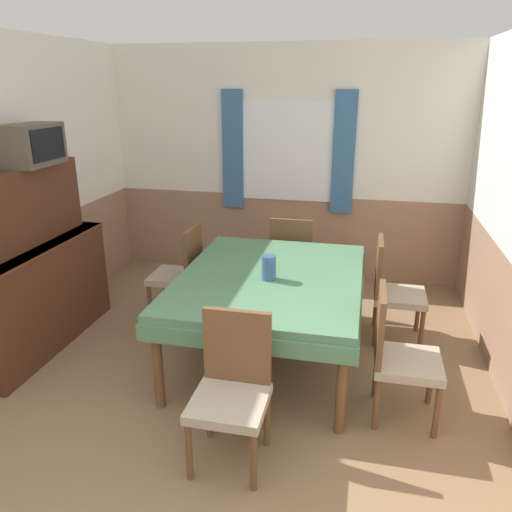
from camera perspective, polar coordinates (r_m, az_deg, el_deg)
The scene contains 11 objects.
wall_back at distance 5.77m, azimuth 3.26°, elevation 10.44°, with size 4.40×0.10×2.60m.
wall_left at distance 4.68m, azimuth -27.05°, elevation 6.15°, with size 0.05×4.59×2.60m.
dining_table at distance 4.01m, azimuth 1.66°, elevation -3.49°, with size 1.45×1.86×0.74m.
chair_right_near at distance 3.52m, azimuth 15.88°, elevation -10.53°, with size 0.44×0.44×0.92m.
chair_head_near at distance 3.07m, azimuth -2.74°, elevation -14.59°, with size 0.44×0.44×0.92m.
chair_left_far at distance 4.83m, azimuth -8.52°, elevation -1.64°, with size 0.44×0.44×0.92m.
chair_head_window at distance 5.15m, azimuth 4.17°, elevation -0.10°, with size 0.44×0.44×0.92m.
chair_right_far at distance 4.54m, azimuth 15.29°, elevation -3.53°, with size 0.44×0.44×0.92m.
sideboard at distance 4.62m, azimuth -24.18°, elevation -1.92°, with size 0.46×1.59×1.55m.
tv at distance 4.52m, azimuth -24.14°, elevation 11.53°, with size 0.29×0.52×0.33m.
vase at distance 3.85m, azimuth 1.47°, elevation -1.33°, with size 0.11×0.11×0.19m.
Camera 1 is at (0.93, -1.42, 2.20)m, focal length 35.00 mm.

